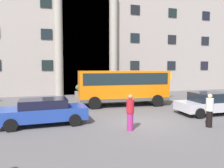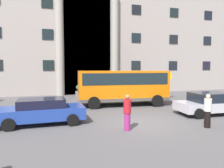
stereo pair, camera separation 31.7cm
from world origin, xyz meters
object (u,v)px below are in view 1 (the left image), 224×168
bus_stop_sign (169,83)px  hedge_planter_far_west (119,90)px  hedge_planter_entrance_right (83,91)px  parked_sedan_far (210,103)px  orange_minibus (123,85)px  parked_sedan_second (44,111)px  scooter_by_planter (52,108)px  pedestrian_man_red_shirt (209,110)px  pedestrian_woman_with_bag (130,112)px

bus_stop_sign → hedge_planter_far_west: bearing=146.5°
hedge_planter_entrance_right → parked_sedan_far: bearing=-56.6°
orange_minibus → parked_sedan_second: bearing=-140.0°
bus_stop_sign → parked_sedan_far: bearing=-99.5°
hedge_planter_far_west → hedge_planter_entrance_right: (-3.56, 0.55, -0.00)m
scooter_by_planter → pedestrian_man_red_shirt: pedestrian_man_red_shirt is taller
bus_stop_sign → hedge_planter_far_west: bus_stop_sign is taller
parked_sedan_far → pedestrian_woman_with_bag: (-6.20, -1.84, 0.16)m
bus_stop_sign → parked_sedan_far: (-1.12, -6.66, -0.82)m
hedge_planter_entrance_right → scooter_by_planter: bearing=-112.7°
pedestrian_woman_with_bag → parked_sedan_second: bearing=-138.0°
hedge_planter_entrance_right → scooter_by_planter: 8.13m
hedge_planter_entrance_right → orange_minibus: bearing=-66.0°
orange_minibus → scooter_by_planter: size_ratio=3.66×
parked_sedan_second → pedestrian_man_red_shirt: pedestrian_man_red_shirt is taller
hedge_planter_far_west → pedestrian_man_red_shirt: pedestrian_man_red_shirt is taller
hedge_planter_far_west → pedestrian_man_red_shirt: bearing=-86.2°
hedge_planter_entrance_right → parked_sedan_second: bearing=-110.8°
parked_sedan_second → scooter_by_planter: (0.46, 1.96, -0.25)m
parked_sedan_second → pedestrian_woman_with_bag: (3.94, -2.31, 0.16)m
orange_minibus → bus_stop_sign: size_ratio=2.85×
pedestrian_woman_with_bag → parked_sedan_far: bearing=89.0°
orange_minibus → pedestrian_woman_with_bag: 6.87m
parked_sedan_second → hedge_planter_far_west: bearing=49.2°
scooter_by_planter → orange_minibus: bearing=7.1°
hedge_planter_entrance_right → pedestrian_woman_with_bag: size_ratio=0.90×
bus_stop_sign → pedestrian_woman_with_bag: size_ratio=1.44×
orange_minibus → parked_sedan_far: bearing=-43.6°
hedge_planter_entrance_right → pedestrian_man_red_shirt: pedestrian_man_red_shirt is taller
bus_stop_sign → parked_sedan_second: size_ratio=0.55×
hedge_planter_entrance_right → parked_sedan_second: hedge_planter_entrance_right is taller
hedge_planter_entrance_right → pedestrian_man_red_shirt: 13.14m
parked_sedan_far → parked_sedan_second: bearing=179.6°
parked_sedan_far → pedestrian_man_red_shirt: bearing=-129.3°
hedge_planter_entrance_right → pedestrian_woman_with_bag: (0.35, -11.77, 0.21)m
parked_sedan_far → pedestrian_woman_with_bag: size_ratio=2.44×
hedge_planter_entrance_right → pedestrian_woman_with_bag: 11.78m
orange_minibus → scooter_by_planter: (-5.46, -2.26, -1.17)m
orange_minibus → parked_sedan_far: (4.22, -4.69, -0.91)m
pedestrian_man_red_shirt → parked_sedan_second: bearing=-152.5°
orange_minibus → scooter_by_planter: orange_minibus is taller
hedge_planter_entrance_right → scooter_by_planter: (-3.13, -7.50, -0.20)m
orange_minibus → hedge_planter_far_west: 4.94m
parked_sedan_far → pedestrian_woman_with_bag: 6.47m
scooter_by_planter → parked_sedan_second: bearing=-118.6°
orange_minibus → pedestrian_man_red_shirt: (2.02, -7.16, -0.78)m
pedestrian_man_red_shirt → scooter_by_planter: bearing=-165.4°
hedge_planter_far_west → parked_sedan_second: bearing=-128.8°
hedge_planter_far_west → scooter_by_planter: hedge_planter_far_west is taller
pedestrian_man_red_shirt → pedestrian_woman_with_bag: bearing=-141.2°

